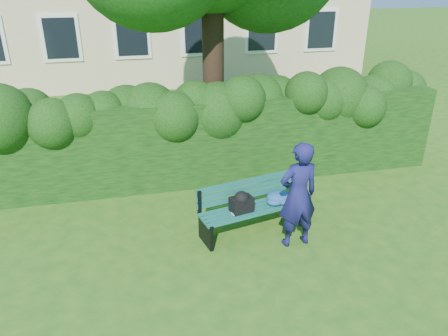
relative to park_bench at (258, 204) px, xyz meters
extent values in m
plane|color=#235816|center=(-0.46, 0.02, -0.50)|extent=(80.00, 80.00, 0.00)
cube|color=white|center=(-4.06, 10.00, 1.50)|extent=(1.30, 0.08, 1.60)
cube|color=black|center=(-4.06, 9.96, 1.50)|extent=(1.05, 0.04, 1.35)
cube|color=white|center=(-1.66, 10.00, 1.50)|extent=(1.30, 0.08, 1.60)
cube|color=black|center=(-1.66, 9.96, 1.50)|extent=(1.05, 0.04, 1.35)
cube|color=white|center=(0.74, 10.00, 1.50)|extent=(1.30, 0.08, 1.60)
cube|color=black|center=(0.74, 9.96, 1.50)|extent=(1.05, 0.04, 1.35)
cube|color=white|center=(3.14, 10.00, 1.50)|extent=(1.30, 0.08, 1.60)
cube|color=black|center=(3.14, 9.96, 1.50)|extent=(1.05, 0.04, 1.35)
cube|color=white|center=(5.54, 10.00, 1.50)|extent=(1.30, 0.08, 1.60)
cube|color=black|center=(5.54, 9.96, 1.50)|extent=(1.05, 0.04, 1.35)
cube|color=black|center=(-0.46, 2.22, 0.40)|extent=(10.00, 1.00, 1.80)
cylinder|color=black|center=(-0.16, 2.98, 1.92)|extent=(0.46, 0.46, 4.84)
cube|color=#0E4648|center=(-0.01, -0.23, -0.05)|extent=(1.95, 0.52, 0.04)
cube|color=#0E4648|center=(-0.04, -0.12, -0.05)|extent=(1.95, 0.52, 0.04)
cube|color=#0E4648|center=(-0.07, 0.00, -0.05)|extent=(1.95, 0.52, 0.04)
cube|color=#0E4648|center=(-0.09, 0.12, -0.05)|extent=(1.95, 0.52, 0.04)
cube|color=#0E4648|center=(-0.11, 0.20, 0.08)|extent=(1.94, 0.46, 0.10)
cube|color=#0E4648|center=(-0.11, 0.21, 0.21)|extent=(1.94, 0.46, 0.10)
cube|color=#0E4648|center=(-0.11, 0.22, 0.34)|extent=(1.94, 0.46, 0.10)
cube|color=black|center=(-0.97, -0.26, -0.28)|extent=(0.17, 0.50, 0.44)
cube|color=black|center=(-1.03, -0.01, 0.15)|extent=(0.07, 0.07, 0.45)
cube|color=black|center=(-0.96, -0.31, -0.06)|extent=(0.15, 0.42, 0.05)
cube|color=black|center=(0.86, 0.15, -0.28)|extent=(0.17, 0.50, 0.44)
cube|color=black|center=(0.81, 0.40, 0.15)|extent=(0.07, 0.07, 0.45)
cube|color=black|center=(0.87, 0.10, -0.06)|extent=(0.15, 0.42, 0.05)
cube|color=white|center=(-0.41, -0.19, -0.02)|extent=(0.20, 0.17, 0.02)
cube|color=black|center=(-0.32, -0.12, 0.10)|extent=(0.42, 0.32, 0.26)
imported|color=#171751|center=(0.49, -0.57, 0.41)|extent=(0.70, 0.50, 1.82)
camera|label=1|loc=(-2.04, -6.29, 3.73)|focal=35.00mm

